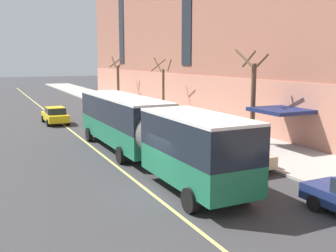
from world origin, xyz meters
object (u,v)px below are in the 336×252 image
at_px(parked_car_champagne_7, 106,106).
at_px(street_tree_mid_block, 253,97).
at_px(parked_car_red_6, 182,133).
at_px(street_tree_far_downtown, 118,80).
at_px(parked_car_champagne_3, 240,154).
at_px(street_tree_far_uptown, 163,87).
at_px(city_bus, 144,128).
at_px(taxi_cab, 55,115).
at_px(parked_car_green_5, 127,114).

xyz_separation_m(parked_car_champagne_7, street_tree_mid_block, (4.24, -21.02, 2.59)).
relative_size(parked_car_red_6, street_tree_far_downtown, 0.77).
relative_size(parked_car_champagne_3, street_tree_far_uptown, 0.71).
relative_size(parked_car_champagne_3, parked_car_champagne_7, 0.98).
xyz_separation_m(street_tree_far_uptown, street_tree_far_downtown, (-0.00, 14.76, 0.03)).
distance_m(city_bus, parked_car_champagne_7, 22.70).
xyz_separation_m(parked_car_champagne_3, street_tree_far_downtown, (4.08, 33.95, 2.34)).
height_order(taxi_cab, street_tree_mid_block, street_tree_mid_block).
xyz_separation_m(city_bus, street_tree_mid_block, (8.47, 1.24, 1.30)).
relative_size(parked_car_champagne_7, street_tree_far_uptown, 0.73).
distance_m(parked_car_green_5, parked_car_champagne_7, 7.32).
height_order(parked_car_champagne_3, parked_car_champagne_7, same).
bearing_deg(street_tree_mid_block, street_tree_far_uptown, 89.95).
bearing_deg(parked_car_champagne_7, street_tree_far_downtown, 63.56).
xyz_separation_m(parked_car_red_6, parked_car_champagne_7, (-0.08, 18.64, -0.00)).
bearing_deg(parked_car_red_6, taxi_cab, 116.70).
bearing_deg(parked_car_champagne_3, street_tree_mid_block, 47.20).
distance_m(city_bus, parked_car_green_5, 15.57).
distance_m(street_tree_mid_block, street_tree_far_downtown, 29.56).
relative_size(city_bus, parked_car_champagne_3, 4.30).
height_order(parked_car_red_6, taxi_cab, same).
distance_m(street_tree_far_uptown, street_tree_far_downtown, 14.76).
distance_m(city_bus, parked_car_red_6, 5.77).
bearing_deg(street_tree_far_uptown, parked_car_red_6, -108.56).
xyz_separation_m(city_bus, street_tree_far_downtown, (8.48, 30.80, 1.06)).
bearing_deg(parked_car_red_6, city_bus, -140.02).
relative_size(parked_car_champagne_3, street_tree_far_downtown, 0.69).
height_order(parked_car_red_6, street_tree_far_downtown, street_tree_far_downtown).
xyz_separation_m(city_bus, parked_car_green_5, (4.19, 14.94, -1.28)).
relative_size(parked_car_champagne_7, street_tree_far_downtown, 0.71).
xyz_separation_m(city_bus, taxi_cab, (-2.25, 16.68, -1.28)).
distance_m(parked_car_champagne_7, street_tree_far_downtown, 9.82).
xyz_separation_m(parked_car_champagne_3, parked_car_green_5, (-0.21, 18.09, 0.00)).
bearing_deg(parked_car_red_6, street_tree_mid_block, -29.75).
xyz_separation_m(taxi_cab, street_tree_far_uptown, (10.74, -0.64, 2.31)).
bearing_deg(parked_car_champagne_3, street_tree_far_downtown, 83.15).
bearing_deg(city_bus, taxi_cab, 97.70).
xyz_separation_m(parked_car_champagne_3, street_tree_far_uptown, (4.08, 19.19, 2.31)).
bearing_deg(city_bus, street_tree_mid_block, 8.35).
height_order(parked_car_champagne_7, street_tree_far_downtown, street_tree_far_downtown).
bearing_deg(city_bus, parked_car_champagne_7, 79.23).
distance_m(parked_car_champagne_3, street_tree_far_uptown, 19.75).
distance_m(taxi_cab, street_tree_mid_block, 18.97).
bearing_deg(street_tree_far_uptown, street_tree_mid_block, -90.05).
relative_size(parked_car_green_5, parked_car_red_6, 0.92).
height_order(parked_car_champagne_7, street_tree_mid_block, street_tree_mid_block).
distance_m(city_bus, taxi_cab, 16.88).
xyz_separation_m(parked_car_red_6, street_tree_mid_block, (4.16, -2.38, 2.58)).
bearing_deg(street_tree_far_uptown, parked_car_champagne_7, 124.32).
bearing_deg(street_tree_mid_block, parked_car_red_6, 150.25).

